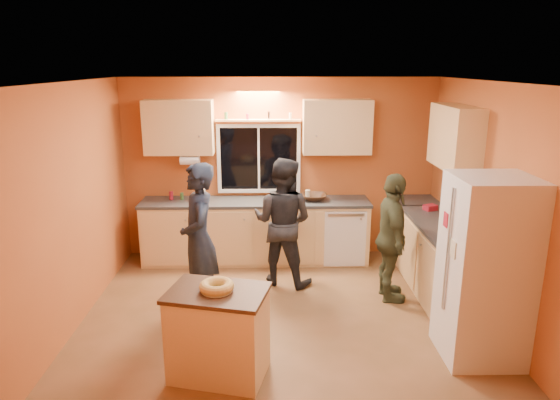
{
  "coord_description": "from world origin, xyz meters",
  "views": [
    {
      "loc": [
        -0.14,
        -5.12,
        2.78
      ],
      "look_at": [
        -0.03,
        0.4,
        1.26
      ],
      "focal_mm": 32.0,
      "sensor_mm": 36.0,
      "label": 1
    }
  ],
  "objects_px": {
    "person_center": "(283,222)",
    "refrigerator": "(485,270)",
    "island": "(218,333)",
    "person_right": "(392,238)",
    "person_left": "(199,239)"
  },
  "relations": [
    {
      "from": "island",
      "to": "person_right",
      "type": "bearing_deg",
      "value": 51.74
    },
    {
      "from": "island",
      "to": "person_left",
      "type": "relative_size",
      "value": 0.57
    },
    {
      "from": "person_right",
      "to": "island",
      "type": "bearing_deg",
      "value": 129.73
    },
    {
      "from": "refrigerator",
      "to": "person_center",
      "type": "height_order",
      "value": "refrigerator"
    },
    {
      "from": "person_center",
      "to": "refrigerator",
      "type": "bearing_deg",
      "value": 159.16
    },
    {
      "from": "refrigerator",
      "to": "island",
      "type": "xyz_separation_m",
      "value": [
        -2.5,
        -0.28,
        -0.47
      ]
    },
    {
      "from": "person_left",
      "to": "person_right",
      "type": "height_order",
      "value": "person_left"
    },
    {
      "from": "island",
      "to": "person_left",
      "type": "xyz_separation_m",
      "value": [
        -0.33,
        1.28,
        0.44
      ]
    },
    {
      "from": "island",
      "to": "refrigerator",
      "type": "bearing_deg",
      "value": 19.93
    },
    {
      "from": "refrigerator",
      "to": "person_center",
      "type": "relative_size",
      "value": 1.09
    },
    {
      "from": "person_right",
      "to": "refrigerator",
      "type": "bearing_deg",
      "value": -152.71
    },
    {
      "from": "person_center",
      "to": "person_right",
      "type": "relative_size",
      "value": 1.06
    },
    {
      "from": "refrigerator",
      "to": "person_center",
      "type": "xyz_separation_m",
      "value": [
        -1.87,
        1.74,
        -0.07
      ]
    },
    {
      "from": "person_left",
      "to": "island",
      "type": "bearing_deg",
      "value": 3.17
    },
    {
      "from": "person_left",
      "to": "refrigerator",
      "type": "bearing_deg",
      "value": 59.18
    }
  ]
}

